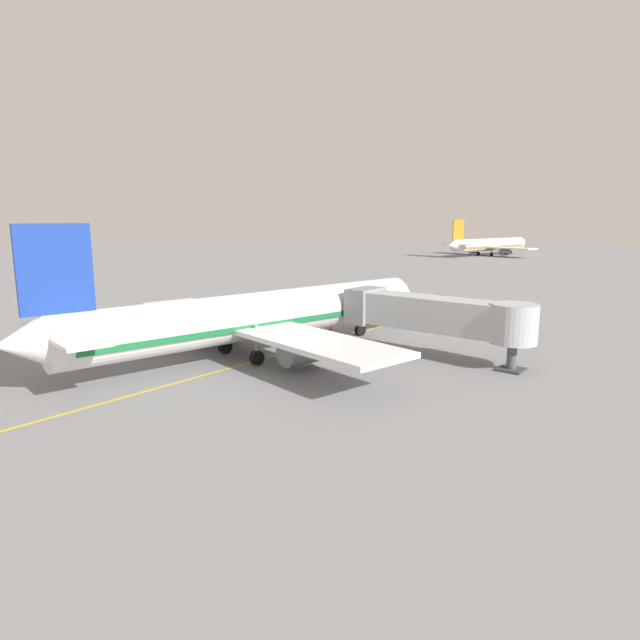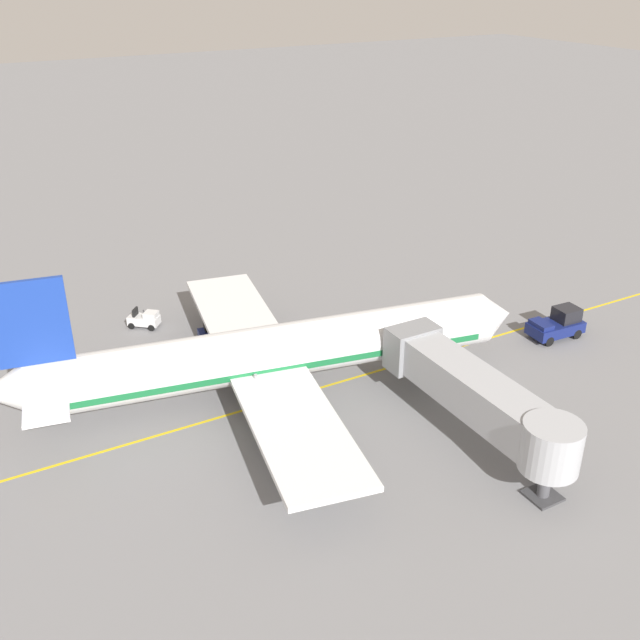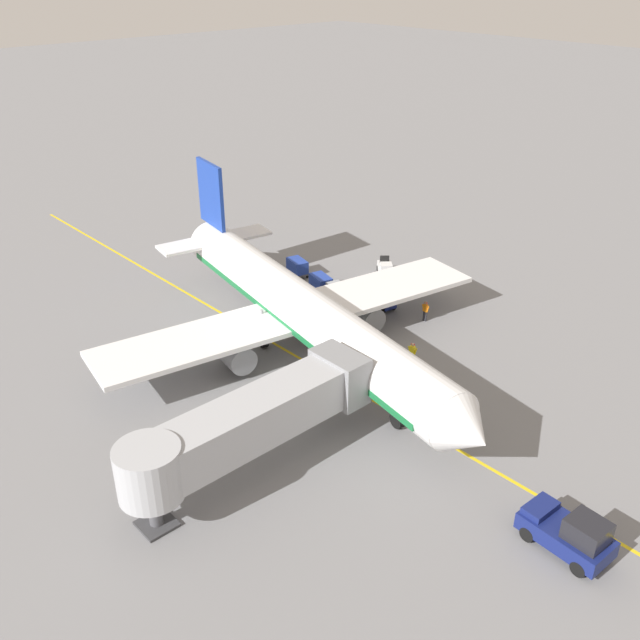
% 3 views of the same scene
% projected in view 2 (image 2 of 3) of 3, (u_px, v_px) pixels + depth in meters
% --- Properties ---
extents(ground_plane, '(400.00, 400.00, 0.00)m').
position_uv_depth(ground_plane, '(258.00, 406.00, 49.63)').
color(ground_plane, slate).
extents(gate_lead_in_line, '(0.24, 80.00, 0.01)m').
position_uv_depth(gate_lead_in_line, '(258.00, 406.00, 49.62)').
color(gate_lead_in_line, gold).
rests_on(gate_lead_in_line, ground).
extents(parked_airliner, '(30.45, 37.22, 10.63)m').
position_uv_depth(parked_airliner, '(272.00, 353.00, 49.74)').
color(parked_airliner, white).
rests_on(parked_airliner, ground).
extents(jet_bridge, '(15.65, 3.50, 4.98)m').
position_uv_depth(jet_bridge, '(477.00, 394.00, 44.59)').
color(jet_bridge, '#A8AAAF').
rests_on(jet_bridge, ground).
extents(pushback_tractor, '(2.44, 4.51, 2.40)m').
position_uv_depth(pushback_tractor, '(557.00, 324.00, 58.26)').
color(pushback_tractor, navy).
rests_on(pushback_tractor, ground).
extents(baggage_tug_lead, '(1.62, 2.65, 1.62)m').
position_uv_depth(baggage_tug_lead, '(215.00, 332.00, 57.92)').
color(baggage_tug_lead, navy).
rests_on(baggage_tug_lead, ground).
extents(baggage_tug_trailing, '(2.54, 2.68, 1.62)m').
position_uv_depth(baggage_tug_trailing, '(145.00, 319.00, 59.95)').
color(baggage_tug_trailing, silver).
rests_on(baggage_tug_trailing, ground).
extents(baggage_cart_front, '(1.77, 2.98, 1.58)m').
position_uv_depth(baggage_cart_front, '(227.00, 344.00, 55.54)').
color(baggage_cart_front, '#4C4C51').
rests_on(baggage_cart_front, ground).
extents(baggage_cart_second_in_train, '(1.77, 2.98, 1.58)m').
position_uv_depth(baggage_cart_second_in_train, '(186.00, 349.00, 54.86)').
color(baggage_cart_second_in_train, '#4C4C51').
rests_on(baggage_cart_second_in_train, ground).
extents(baggage_cart_third_in_train, '(1.77, 2.98, 1.58)m').
position_uv_depth(baggage_cart_third_in_train, '(154.00, 356.00, 54.00)').
color(baggage_cart_third_in_train, '#4C4C51').
rests_on(baggage_cart_third_in_train, ground).
extents(baggage_cart_tail_end, '(1.77, 2.98, 1.58)m').
position_uv_depth(baggage_cart_tail_end, '(97.00, 364.00, 52.90)').
color(baggage_cart_tail_end, '#4C4C51').
rests_on(baggage_cart_tail_end, ground).
extents(ground_crew_wing_walker, '(0.39, 0.69, 1.69)m').
position_uv_depth(ground_crew_wing_walker, '(368.00, 337.00, 56.67)').
color(ground_crew_wing_walker, '#232328').
rests_on(ground_crew_wing_walker, ground).
extents(ground_crew_loader, '(0.34, 0.72, 1.69)m').
position_uv_depth(ground_crew_loader, '(329.00, 333.00, 57.16)').
color(ground_crew_loader, '#232328').
rests_on(ground_crew_loader, ground).
extents(ground_crew_marshaller, '(0.24, 0.72, 1.69)m').
position_uv_depth(ground_crew_marshaller, '(256.00, 315.00, 60.12)').
color(ground_crew_marshaller, '#232328').
rests_on(ground_crew_marshaller, ground).
extents(safety_cone_nose_left, '(0.36, 0.36, 0.59)m').
position_uv_depth(safety_cone_nose_left, '(377.00, 333.00, 58.73)').
color(safety_cone_nose_left, black).
rests_on(safety_cone_nose_left, ground).
extents(safety_cone_nose_right, '(0.36, 0.36, 0.59)m').
position_uv_depth(safety_cone_nose_right, '(396.00, 340.00, 57.54)').
color(safety_cone_nose_right, black).
rests_on(safety_cone_nose_right, ground).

